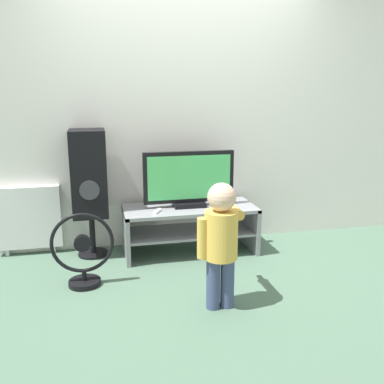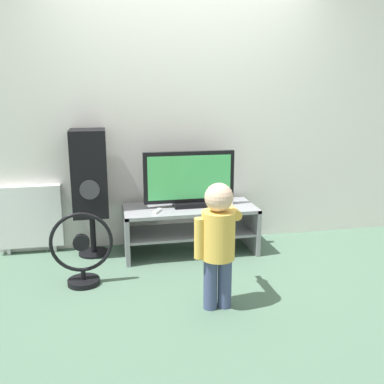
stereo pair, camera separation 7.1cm
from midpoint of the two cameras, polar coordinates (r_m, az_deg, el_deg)
ground_plane at (r=3.79m, az=-0.03°, el=-9.30°), size 16.00×16.00×0.00m
wall_back at (r=4.08m, az=-1.89°, el=11.11°), size 10.00×0.06×2.60m
tv_stand at (r=3.93m, az=-0.85°, el=-3.98°), size 1.20×0.51×0.43m
television at (r=3.85m, az=-0.94°, el=1.65°), size 0.83×0.20×0.50m
game_console at (r=3.95m, az=4.24°, el=-1.48°), size 0.05×0.16×0.04m
remote_primary at (r=3.72m, az=-5.19°, el=-2.57°), size 0.09×0.13×0.03m
child at (r=2.88m, az=3.17°, el=-5.81°), size 0.33×0.49×0.88m
speaker_tower at (r=3.86m, az=-14.08°, el=2.14°), size 0.30×0.35×1.14m
floor_fan at (r=3.39m, az=-14.93°, el=-7.94°), size 0.47×0.25×0.58m
radiator at (r=4.15m, az=-21.47°, el=-3.22°), size 0.58×0.08×0.63m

